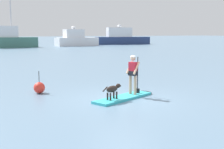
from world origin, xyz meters
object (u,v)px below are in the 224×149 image
Objects in this scene: moored_boat_far_port at (76,40)px; moored_boat_starboard at (122,38)px; marker_buoy at (39,88)px; paddleboard at (127,97)px; dog at (113,89)px; person_paddler at (133,72)px; moored_boat_center at (8,39)px.

moored_boat_far_port is 12.67m from moored_boat_starboard.
marker_buoy is (-19.01, -44.97, -1.03)m from moored_boat_far_port.
dog reaches higher than paddleboard.
dog is at bearing -54.31° from marker_buoy.
dog is 0.08× the size of moored_boat_starboard.
marker_buoy is (-31.38, -47.69, -1.20)m from moored_boat_starboard.
moored_boat_starboard is (27.98, 50.24, 0.38)m from person_paddler.
person_paddler reaches higher than dog.
paddleboard is 4.04m from marker_buoy.
moored_boat_center is at bearing 82.90° from marker_buoy.
moored_boat_starboard is at bearing 12.41° from moored_boat_far_port.
person_paddler is 1.66× the size of marker_buoy.
paddleboard is 3.20× the size of dog.
moored_boat_far_port is 0.65× the size of moored_boat_starboard.
person_paddler is 57.51m from moored_boat_starboard.
dog is 0.10× the size of moored_boat_center.
moored_boat_far_port reaches higher than person_paddler.
moored_boat_starboard is at bearing 56.66° from marker_buoy.
moored_boat_far_port is (15.61, 47.52, 0.22)m from person_paddler.
moored_boat_center reaches higher than moored_boat_far_port.
moored_boat_starboard reaches higher than moored_boat_far_port.
paddleboard is 3.30× the size of marker_buoy.
paddleboard is at bearing -108.57° from moored_boat_far_port.
moored_boat_center is at bearing -171.86° from moored_boat_starboard.
person_paddler is at bearing -36.86° from marker_buoy.
person_paddler is at bearing -108.18° from moored_boat_far_port.
moored_boat_center reaches higher than person_paddler.
moored_boat_center reaches higher than marker_buoy.
moored_boat_center is at bearing 87.44° from person_paddler.
moored_boat_center is at bearing -175.84° from moored_boat_far_port.
marker_buoy is (-3.40, 2.55, -0.81)m from person_paddler.
moored_boat_center reaches higher than dog.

